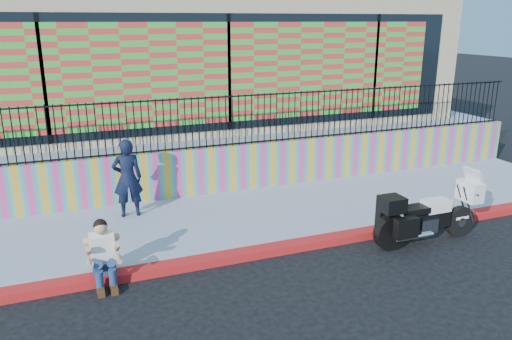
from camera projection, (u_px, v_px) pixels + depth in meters
name	position (u px, v px, depth m)	size (l,w,h in m)	color
ground	(300.00, 248.00, 9.30)	(90.00, 90.00, 0.00)	black
red_curb	(300.00, 245.00, 9.28)	(16.00, 0.30, 0.15)	#AB0C23
sidewalk	(267.00, 214.00, 10.76)	(16.00, 3.00, 0.15)	#8B92A7
mural_wall	(242.00, 167.00, 12.01)	(16.00, 0.20, 1.10)	#DC3A86
metal_fence	(241.00, 120.00, 11.68)	(15.80, 0.04, 1.20)	black
elevated_platform	(191.00, 129.00, 16.59)	(16.00, 10.00, 1.25)	#8B92A7
storefront_building	(189.00, 48.00, 15.64)	(14.00, 8.06, 4.00)	tan
police_motorcycle	(426.00, 214.00, 9.40)	(2.21, 0.73, 1.37)	black
police_officer	(127.00, 178.00, 10.25)	(0.60, 0.39, 1.65)	black
seated_man	(104.00, 260.00, 7.88)	(0.54, 0.71, 1.06)	navy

